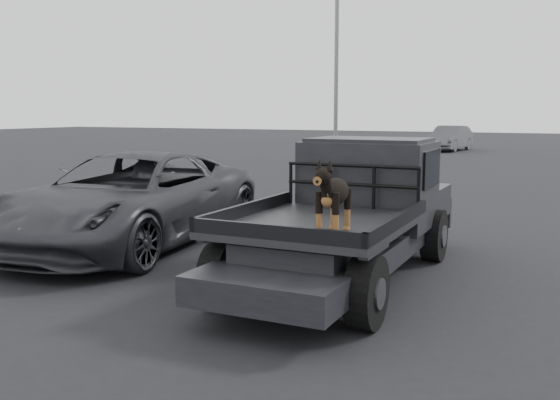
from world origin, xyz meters
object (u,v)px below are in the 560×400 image
at_px(dog, 334,198).
at_px(parked_suv, 130,199).
at_px(flatbed_ute, 346,244).
at_px(distant_car_a, 450,138).

bearing_deg(dog, parked_suv, 154.89).
xyz_separation_m(flatbed_ute, distant_car_a, (-3.78, 27.45, 0.22)).
bearing_deg(dog, flatbed_ute, 104.85).
height_order(flatbed_ute, parked_suv, parked_suv).
xyz_separation_m(parked_suv, distant_car_a, (0.09, 26.99, -0.07)).
distance_m(flatbed_ute, distant_car_a, 27.71).
relative_size(dog, distant_car_a, 0.18).
distance_m(dog, parked_suv, 4.76).
bearing_deg(parked_suv, distant_car_a, 83.30).
bearing_deg(distant_car_a, dog, -74.64).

